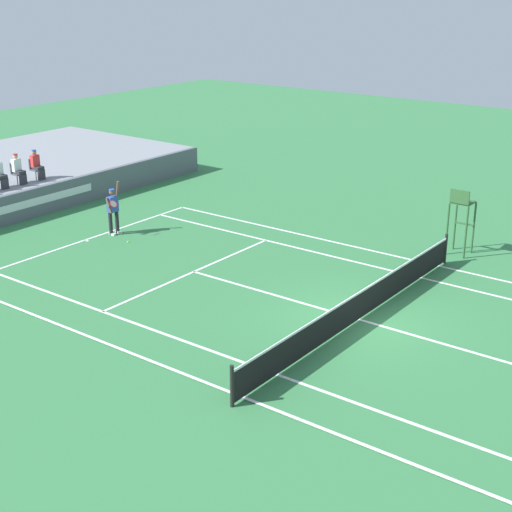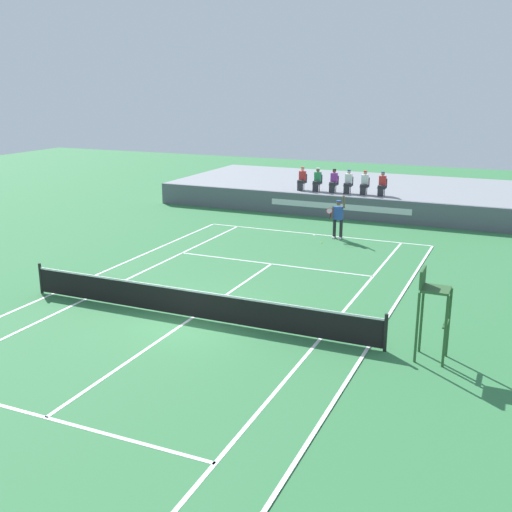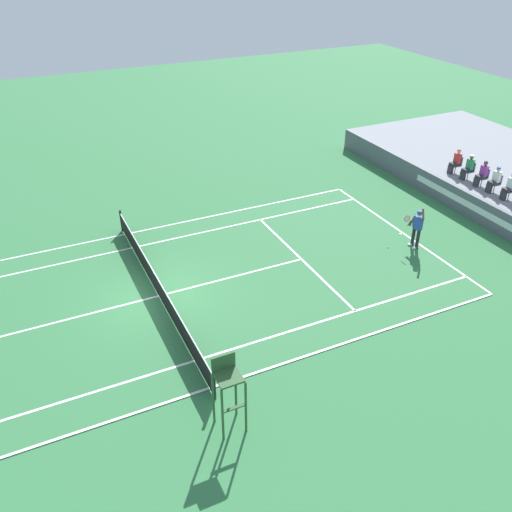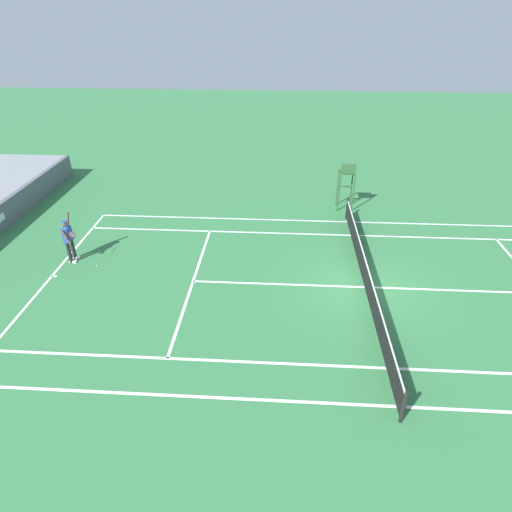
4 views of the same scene
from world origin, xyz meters
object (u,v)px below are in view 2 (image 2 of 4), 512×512
Objects in this scene: spectator_seated_1 at (317,180)px; spectator_seated_4 at (364,183)px; tennis_player at (338,218)px; spectator_seated_0 at (302,179)px; spectator_seated_5 at (382,184)px; spectator_seated_3 at (348,182)px; umpire_chair at (432,303)px; spectator_seated_2 at (334,181)px; tennis_ball at (322,243)px.

spectator_seated_1 is 1.00× the size of spectator_seated_4.
spectator_seated_0 is at bearing 124.21° from tennis_player.
spectator_seated_0 is 3.57m from spectator_seated_4.
tennis_player is at bearing -98.15° from spectator_seated_5.
spectator_seated_3 is 5.66m from tennis_player.
umpire_chair is at bearing -73.37° from spectator_seated_5.
spectator_seated_5 is 17.78m from umpire_chair.
spectator_seated_4 is at bearing 91.72° from tennis_player.
spectator_seated_0 is 1.00× the size of spectator_seated_3.
spectator_seated_5 is at bearing 81.85° from tennis_player.
umpire_chair is (6.04, -17.04, -0.26)m from spectator_seated_4.
spectator_seated_1 is 0.61× the size of tennis_player.
spectator_seated_3 is 1.00× the size of spectator_seated_4.
spectator_seated_1 reaches higher than tennis_player.
spectator_seated_1 and spectator_seated_2 have the same top height.
umpire_chair reaches higher than tennis_player.
tennis_player is 0.85× the size of umpire_chair.
tennis_ball is (0.69, -6.62, -1.78)m from spectator_seated_3.
spectator_seated_1 and spectator_seated_5 have the same top height.
spectator_seated_5 is at bearing 0.00° from spectator_seated_2.
spectator_seated_3 is (2.67, 0.00, 0.00)m from spectator_seated_0.
spectator_seated_2 is at bearing 108.96° from tennis_player.
spectator_seated_3 is at bearing 95.92° from tennis_ball.
tennis_ball is (-1.17, -6.62, -1.78)m from spectator_seated_5.
spectator_seated_1 is at bearing 117.27° from tennis_player.
spectator_seated_5 is (1.86, 0.00, 0.00)m from spectator_seated_3.
spectator_seated_0 reaches higher than tennis_player.
spectator_seated_4 is 6.86m from tennis_ball.
umpire_chair is at bearing -63.00° from tennis_player.
spectator_seated_1 is at bearing 180.00° from spectator_seated_5.
spectator_seated_5 is at bearing 0.00° from spectator_seated_4.
spectator_seated_1 is 7.28m from tennis_ball.
spectator_seated_1 is 18.60× the size of tennis_ball.
spectator_seated_5 is (3.62, 0.00, 0.00)m from spectator_seated_1.
spectator_seated_0 is at bearing 180.00° from spectator_seated_4.
umpire_chair is at bearing -62.92° from spectator_seated_1.
spectator_seated_1 reaches higher than tennis_ball.
spectator_seated_3 is at bearing 0.00° from spectator_seated_0.
spectator_seated_2 is 1.72m from spectator_seated_4.
spectator_seated_0 is at bearing 119.44° from umpire_chair.
spectator_seated_2 is 0.82m from spectator_seated_3.
tennis_player is 30.63× the size of tennis_ball.
spectator_seated_2 is at bearing 102.83° from tennis_ball.
tennis_player is at bearing -62.73° from spectator_seated_1.
spectator_seated_4 is at bearing 0.00° from spectator_seated_0.
tennis_player is at bearing -55.79° from spectator_seated_0.
umpire_chair is at bearing -70.47° from spectator_seated_4.
spectator_seated_4 is at bearing 88.13° from tennis_ball.
spectator_seated_1 is 0.52× the size of umpire_chair.
tennis_player reaches higher than tennis_ball.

